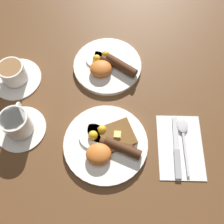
% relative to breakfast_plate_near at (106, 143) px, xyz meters
% --- Properties ---
extents(ground_plane, '(3.00, 3.00, 0.00)m').
position_rel_breakfast_plate_near_xyz_m(ground_plane, '(-0.00, 0.00, -0.01)').
color(ground_plane, brown).
extents(breakfast_plate_near, '(0.25, 0.25, 0.05)m').
position_rel_breakfast_plate_near_xyz_m(breakfast_plate_near, '(0.00, 0.00, 0.00)').
color(breakfast_plate_near, white).
rests_on(breakfast_plate_near, ground_plane).
extents(breakfast_plate_far, '(0.23, 0.23, 0.05)m').
position_rel_breakfast_plate_near_xyz_m(breakfast_plate_far, '(0.02, 0.28, 0.00)').
color(breakfast_plate_far, white).
rests_on(breakfast_plate_far, ground_plane).
extents(teacup_near, '(0.15, 0.15, 0.08)m').
position_rel_breakfast_plate_near_xyz_m(teacup_near, '(-0.25, 0.07, 0.02)').
color(teacup_near, white).
rests_on(teacup_near, ground_plane).
extents(teacup_far, '(0.16, 0.16, 0.07)m').
position_rel_breakfast_plate_near_xyz_m(teacup_far, '(-0.28, 0.25, 0.01)').
color(teacup_far, white).
rests_on(teacup_far, ground_plane).
extents(napkin, '(0.15, 0.21, 0.01)m').
position_rel_breakfast_plate_near_xyz_m(napkin, '(0.21, -0.02, -0.01)').
color(napkin, white).
rests_on(napkin, ground_plane).
extents(knife, '(0.04, 0.19, 0.01)m').
position_rel_breakfast_plate_near_xyz_m(knife, '(0.20, -0.03, -0.01)').
color(knife, silver).
rests_on(knife, napkin).
extents(spoon, '(0.04, 0.18, 0.01)m').
position_rel_breakfast_plate_near_xyz_m(spoon, '(0.23, 0.02, -0.01)').
color(spoon, silver).
rests_on(spoon, napkin).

